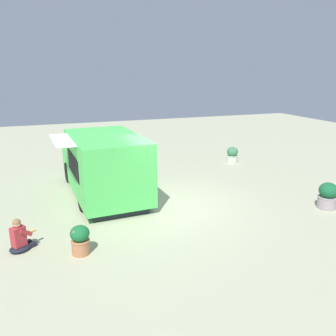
# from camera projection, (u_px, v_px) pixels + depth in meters

# --- Properties ---
(ground_plane) EXTENTS (40.00, 40.00, 0.00)m
(ground_plane) POSITION_uv_depth(u_px,v_px,m) (170.00, 205.00, 11.48)
(ground_plane) COLOR #B0B28E
(food_truck) EXTENTS (5.64, 2.95, 2.23)m
(food_truck) POSITION_uv_depth(u_px,v_px,m) (102.00, 165.00, 12.31)
(food_truck) COLOR #4FD459
(food_truck) RESTS_ON ground_plane
(person_customer) EXTENTS (0.68, 0.75, 0.85)m
(person_customer) POSITION_uv_depth(u_px,v_px,m) (20.00, 238.00, 8.50)
(person_customer) COLOR #1D1E2E
(person_customer) RESTS_ON ground_plane
(planter_flowering_near) EXTENTS (0.61, 0.61, 0.86)m
(planter_flowering_near) POSITION_uv_depth(u_px,v_px,m) (328.00, 196.00, 11.08)
(planter_flowering_near) COLOR #9D8D92
(planter_flowering_near) RESTS_ON ground_plane
(planter_flowering_far) EXTENTS (0.47, 0.47, 0.74)m
(planter_flowering_far) POSITION_uv_depth(u_px,v_px,m) (80.00, 239.00, 8.30)
(planter_flowering_far) COLOR #B47149
(planter_flowering_far) RESTS_ON ground_plane
(planter_flowering_side) EXTENTS (0.59, 0.59, 0.76)m
(planter_flowering_side) POSITION_uv_depth(u_px,v_px,m) (232.00, 155.00, 16.67)
(planter_flowering_side) COLOR beige
(planter_flowering_side) RESTS_ON ground_plane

